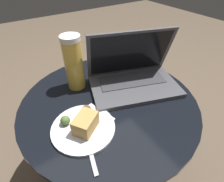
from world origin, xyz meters
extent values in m
plane|color=brown|center=(0.00, 0.00, 0.00)|extent=(6.00, 6.00, 0.00)
cylinder|color=black|center=(0.00, 0.00, 0.01)|extent=(0.38, 0.38, 0.01)
cylinder|color=black|center=(0.00, 0.00, 0.24)|extent=(0.08, 0.08, 0.45)
cylinder|color=black|center=(0.00, 0.00, 0.47)|extent=(0.67, 0.67, 0.02)
cube|color=white|center=(-0.13, -0.06, 0.48)|extent=(0.19, 0.16, 0.00)
cube|color=#47474C|center=(0.13, 0.01, 0.49)|extent=(0.41, 0.32, 0.02)
cube|color=#333338|center=(0.14, 0.04, 0.50)|extent=(0.29, 0.19, 0.00)
cube|color=#47474C|center=(0.15, 0.08, 0.61)|extent=(0.36, 0.19, 0.21)
cube|color=black|center=(0.15, 0.08, 0.60)|extent=(0.33, 0.17, 0.19)
cylinder|color=gold|center=(-0.06, 0.15, 0.58)|extent=(0.07, 0.07, 0.20)
cylinder|color=white|center=(-0.06, 0.15, 0.69)|extent=(0.07, 0.07, 0.02)
cylinder|color=silver|center=(-0.14, -0.07, 0.49)|extent=(0.21, 0.21, 0.01)
cube|color=tan|center=(-0.14, -0.08, 0.52)|extent=(0.10, 0.09, 0.05)
sphere|color=#4C6B33|center=(-0.19, -0.03, 0.51)|extent=(0.03, 0.03, 0.03)
sphere|color=brown|center=(-0.11, -0.03, 0.51)|extent=(0.04, 0.04, 0.04)
cube|color=#B2B2B7|center=(-0.17, -0.17, 0.49)|extent=(0.04, 0.12, 0.01)
cube|color=#B2B2B7|center=(-0.15, -0.09, 0.49)|extent=(0.04, 0.05, 0.01)
camera|label=1|loc=(-0.27, -0.42, 0.93)|focal=28.00mm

